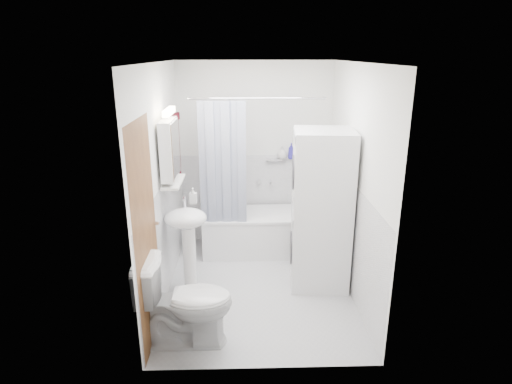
{
  "coord_description": "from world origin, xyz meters",
  "views": [
    {
      "loc": [
        -0.15,
        -4.21,
        2.49
      ],
      "look_at": [
        -0.02,
        0.15,
        1.06
      ],
      "focal_mm": 30.0,
      "sensor_mm": 36.0,
      "label": 1
    }
  ],
  "objects_px": {
    "washer_dryer": "(321,210)",
    "toilet": "(186,302)",
    "bathtub": "(256,230)",
    "sink": "(187,231)"
  },
  "relations": [
    {
      "from": "sink",
      "to": "toilet",
      "type": "bearing_deg",
      "value": -84.71
    },
    {
      "from": "bathtub",
      "to": "toilet",
      "type": "xyz_separation_m",
      "value": [
        -0.68,
        -1.85,
        0.12
      ]
    },
    {
      "from": "bathtub",
      "to": "sink",
      "type": "xyz_separation_m",
      "value": [
        -0.76,
        -0.98,
        0.42
      ]
    },
    {
      "from": "bathtub",
      "to": "toilet",
      "type": "relative_size",
      "value": 1.65
    },
    {
      "from": "bathtub",
      "to": "sink",
      "type": "relative_size",
      "value": 1.31
    },
    {
      "from": "toilet",
      "to": "washer_dryer",
      "type": "bearing_deg",
      "value": -53.49
    },
    {
      "from": "washer_dryer",
      "to": "toilet",
      "type": "bearing_deg",
      "value": -138.27
    },
    {
      "from": "sink",
      "to": "toilet",
      "type": "distance_m",
      "value": 0.93
    },
    {
      "from": "bathtub",
      "to": "toilet",
      "type": "distance_m",
      "value": 1.98
    },
    {
      "from": "bathtub",
      "to": "washer_dryer",
      "type": "bearing_deg",
      "value": -50.82
    }
  ]
}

